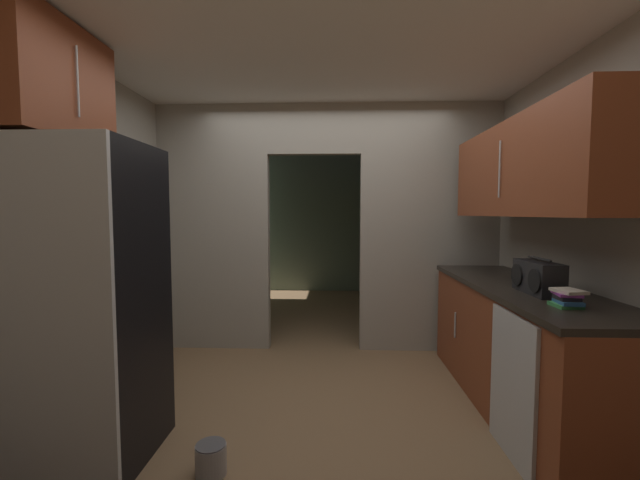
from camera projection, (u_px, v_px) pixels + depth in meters
ground at (323, 412)px, 2.88m from camera, size 20.00×20.00×0.00m
kitchen_overhead_slab at (324, 66)px, 3.12m from camera, size 3.96×6.77×0.06m
kitchen_partition at (330, 222)px, 4.16m from camera, size 3.56×0.12×2.58m
adjoining_room_shell at (330, 223)px, 6.33m from camera, size 3.56×3.25×2.58m
kitchen_flank_left at (7, 241)px, 2.30m from camera, size 0.10×3.88×2.58m
refrigerator at (82, 304)px, 2.29m from camera, size 0.77×0.72×1.85m
lower_cabinet_run at (519, 347)px, 2.91m from camera, size 0.66×2.20×0.92m
dishwasher at (512, 387)px, 2.32m from camera, size 0.02×0.56×0.86m
upper_cabinet_counterside at (525, 169)px, 2.83m from camera, size 0.36×1.98×0.68m
upper_cabinet_fridgeside at (47, 82)px, 2.31m from camera, size 0.36×0.84×0.68m
boombox at (538, 277)px, 2.58m from camera, size 0.17×0.40×0.24m
book_stack at (567, 298)px, 2.21m from camera, size 0.16×0.18×0.10m
paint_can at (211, 459)px, 2.19m from camera, size 0.17×0.17×0.17m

